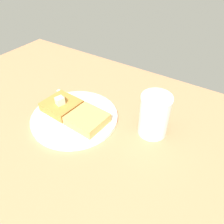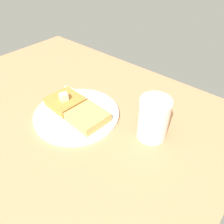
# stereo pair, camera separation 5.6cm
# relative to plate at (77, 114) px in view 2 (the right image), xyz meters

# --- Properties ---
(table_surface) EXTENTS (0.94, 0.94, 0.02)m
(table_surface) POSITION_rel_plate_xyz_m (-0.06, -0.12, -0.02)
(table_surface) COLOR #B67951
(table_surface) RESTS_ON ground
(plate) EXTENTS (0.24, 0.24, 0.01)m
(plate) POSITION_rel_plate_xyz_m (0.00, 0.00, 0.00)
(plate) COLOR white
(plate) RESTS_ON table_surface
(toast_slice_left) EXTENTS (0.10, 0.09, 0.03)m
(toast_slice_left) POSITION_rel_plate_xyz_m (-0.05, 0.00, 0.02)
(toast_slice_left) COLOR #B77832
(toast_slice_left) RESTS_ON plate
(toast_slice_middle) EXTENTS (0.10, 0.09, 0.03)m
(toast_slice_middle) POSITION_rel_plate_xyz_m (0.05, -0.00, 0.02)
(toast_slice_middle) COLOR tan
(toast_slice_middle) RESTS_ON plate
(butter_pat_primary) EXTENTS (0.02, 0.03, 0.02)m
(butter_pat_primary) POSITION_rel_plate_xyz_m (-0.04, -0.00, 0.04)
(butter_pat_primary) COLOR #F1E7B7
(butter_pat_primary) RESTS_ON toast_slice_left
(fork) EXTENTS (0.16, 0.03, 0.00)m
(fork) POSITION_rel_plate_xyz_m (-0.04, 0.07, 0.01)
(fork) COLOR silver
(fork) RESTS_ON plate
(syrup_jar) EXTENTS (0.08, 0.08, 0.11)m
(syrup_jar) POSITION_rel_plate_xyz_m (0.20, 0.07, 0.04)
(syrup_jar) COLOR #4A230B
(syrup_jar) RESTS_ON table_surface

